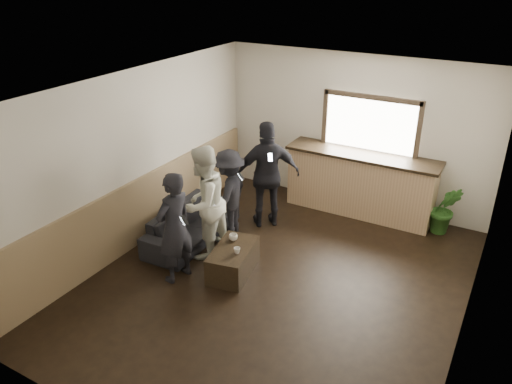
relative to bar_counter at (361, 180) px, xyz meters
The scene contains 12 objects.
ground 2.79m from the bar_counter, 96.35° to the right, with size 5.00×6.00×0.01m, color black.
room_shell 3.00m from the bar_counter, 111.04° to the right, with size 5.01×6.01×2.80m.
bar_counter is the anchor object (origin of this frame).
sofa 3.12m from the bar_counter, 132.12° to the right, with size 1.90×0.74×0.56m, color black.
coffee_table 3.00m from the bar_counter, 109.18° to the right, with size 0.52×0.94×0.42m, color black.
cup_a 2.83m from the bar_counter, 112.56° to the right, with size 0.13×0.13×0.10m, color silver.
cup_b 3.01m from the bar_counter, 106.35° to the right, with size 0.10×0.10×0.09m, color silver.
potted_plant 1.51m from the bar_counter, ahead, with size 0.49×0.39×0.88m, color #2D6623.
person_a 3.69m from the bar_counter, 115.90° to the right, with size 0.52×0.67×1.67m.
person_b 3.06m from the bar_counter, 122.34° to the right, with size 0.72×0.90×1.79m.
person_c 2.47m from the bar_counter, 131.31° to the right, with size 0.69×1.04×1.50m.
person_d 1.77m from the bar_counter, 135.10° to the right, with size 1.14×1.04×1.87m.
Camera 1 is at (2.68, -5.36, 4.27)m, focal length 35.00 mm.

